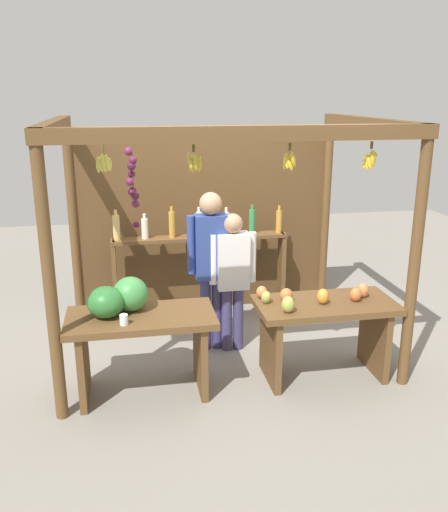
# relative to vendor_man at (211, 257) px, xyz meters

# --- Properties ---
(ground_plane) EXTENTS (12.00, 12.00, 0.00)m
(ground_plane) POSITION_rel_vendor_man_xyz_m (0.10, 0.05, -1.00)
(ground_plane) COLOR gray
(ground_plane) RESTS_ON ground
(market_stall) EXTENTS (3.18, 2.28, 2.35)m
(market_stall) POSITION_rel_vendor_man_xyz_m (0.10, 0.54, 0.38)
(market_stall) COLOR brown
(market_stall) RESTS_ON ground
(fruit_counter_left) EXTENTS (1.29, 0.66, 1.06)m
(fruit_counter_left) POSITION_rel_vendor_man_xyz_m (-0.81, -0.74, -0.33)
(fruit_counter_left) COLOR brown
(fruit_counter_left) RESTS_ON ground
(fruit_counter_right) EXTENTS (1.29, 0.64, 0.90)m
(fruit_counter_right) POSITION_rel_vendor_man_xyz_m (0.93, -0.76, -0.44)
(fruit_counter_right) COLOR brown
(fruit_counter_right) RESTS_ON ground
(bottle_shelf_unit) EXTENTS (2.04, 0.22, 1.36)m
(bottle_shelf_unit) POSITION_rel_vendor_man_xyz_m (-0.01, 0.86, -0.19)
(bottle_shelf_unit) COLOR brown
(bottle_shelf_unit) RESTS_ON ground
(vendor_man) EXTENTS (0.48, 0.23, 1.66)m
(vendor_man) POSITION_rel_vendor_man_xyz_m (0.00, 0.00, 0.00)
(vendor_man) COLOR #3D3867
(vendor_man) RESTS_ON ground
(vendor_woman) EXTENTS (0.48, 0.20, 1.46)m
(vendor_woman) POSITION_rel_vendor_man_xyz_m (0.21, -0.07, -0.14)
(vendor_woman) COLOR #443E6C
(vendor_woman) RESTS_ON ground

